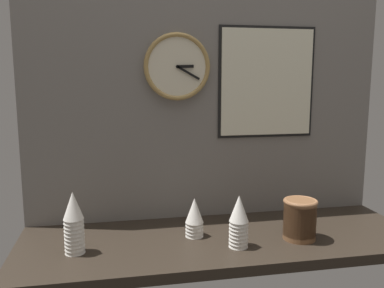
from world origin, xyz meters
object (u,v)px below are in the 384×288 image
(bowl_stack_right, at_px, (300,218))
(cup_stack_center_right, at_px, (239,221))
(cup_stack_far_left, at_px, (74,223))
(wall_clock, at_px, (177,67))
(menu_board, at_px, (267,82))
(cup_stack_center, at_px, (194,217))

(bowl_stack_right, bearing_deg, cup_stack_center_right, -173.98)
(cup_stack_far_left, xyz_separation_m, cup_stack_center_right, (0.60, -0.06, -0.01))
(cup_stack_center_right, xyz_separation_m, bowl_stack_right, (0.26, 0.03, -0.02))
(wall_clock, xyz_separation_m, menu_board, (0.41, 0.01, -0.07))
(wall_clock, bearing_deg, cup_stack_center_right, -63.59)
(wall_clock, bearing_deg, cup_stack_far_left, -145.70)
(cup_stack_far_left, bearing_deg, menu_board, 19.71)
(cup_stack_center, xyz_separation_m, wall_clock, (-0.03, 0.22, 0.60))
(bowl_stack_right, bearing_deg, cup_stack_center, 165.22)
(cup_stack_center_right, relative_size, bowl_stack_right, 1.25)
(cup_stack_far_left, relative_size, bowl_stack_right, 1.43)
(cup_stack_center, bearing_deg, cup_stack_center_right, -43.11)
(wall_clock, distance_m, menu_board, 0.42)
(cup_stack_far_left, height_order, wall_clock, wall_clock)
(cup_stack_far_left, height_order, cup_stack_center, cup_stack_far_left)
(bowl_stack_right, height_order, wall_clock, wall_clock)
(wall_clock, height_order, menu_board, menu_board)
(cup_stack_center_right, bearing_deg, bowl_stack_right, 6.02)
(cup_stack_far_left, relative_size, cup_stack_center, 1.45)
(cup_stack_center_right, distance_m, cup_stack_center, 0.20)
(cup_stack_center_right, xyz_separation_m, cup_stack_center, (-0.14, 0.13, -0.02))
(bowl_stack_right, bearing_deg, menu_board, 94.07)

